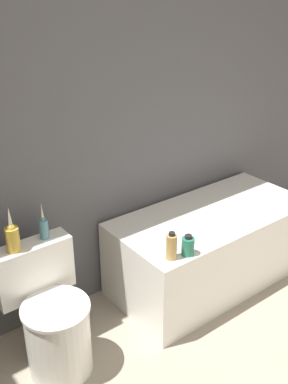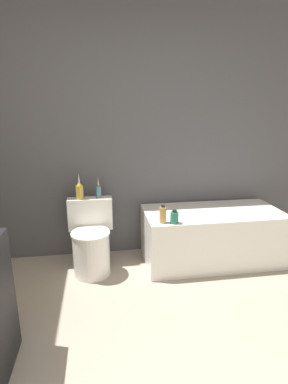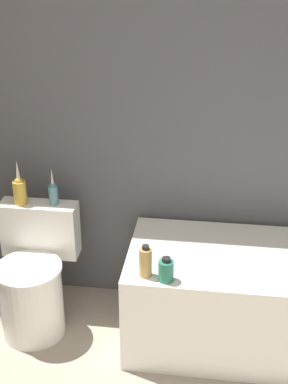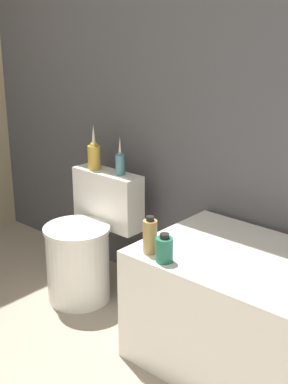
# 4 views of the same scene
# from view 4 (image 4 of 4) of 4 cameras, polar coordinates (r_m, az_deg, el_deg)

# --- Properties ---
(wall_back_tiled) EXTENTS (6.40, 0.06, 2.60)m
(wall_back_tiled) POSITION_cam_4_polar(r_m,az_deg,el_deg) (2.80, 5.46, 13.48)
(wall_back_tiled) COLOR #4C4C51
(wall_back_tiled) RESTS_ON ground_plane
(toilet) EXTENTS (0.44, 0.50, 0.70)m
(toilet) POSITION_cam_4_polar(r_m,az_deg,el_deg) (3.03, -6.18, -5.69)
(toilet) COLOR white
(toilet) RESTS_ON ground
(vase_gold) EXTENTS (0.07, 0.07, 0.26)m
(vase_gold) POSITION_cam_4_polar(r_m,az_deg,el_deg) (3.04, -5.35, 4.04)
(vase_gold) COLOR gold
(vase_gold) RESTS_ON toilet
(vase_silver) EXTENTS (0.05, 0.05, 0.21)m
(vase_silver) POSITION_cam_4_polar(r_m,az_deg,el_deg) (2.93, -2.56, 3.22)
(vase_silver) COLOR teal
(vase_silver) RESTS_ON toilet
(shampoo_bottle_tall) EXTENTS (0.06, 0.06, 0.17)m
(shampoo_bottle_tall) POSITION_cam_4_polar(r_m,az_deg,el_deg) (2.34, 0.65, -4.71)
(shampoo_bottle_tall) COLOR tan
(shampoo_bottle_tall) RESTS_ON bathtub
(shampoo_bottle_short) EXTENTS (0.07, 0.07, 0.13)m
(shampoo_bottle_short) POSITION_cam_4_polar(r_m,az_deg,el_deg) (2.27, 2.18, -6.10)
(shampoo_bottle_short) COLOR #267259
(shampoo_bottle_short) RESTS_ON bathtub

